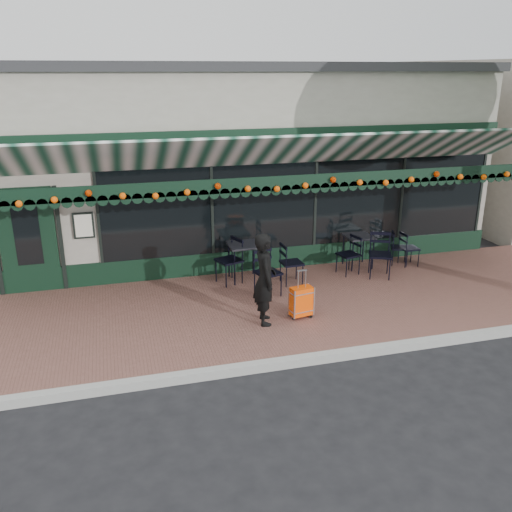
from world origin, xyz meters
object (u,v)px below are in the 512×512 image
object	(u,v)px
chair_a_right	(400,248)
chair_a_extra	(409,249)
chair_b_front	(268,273)
woman	(265,279)
chair_a_front	(380,255)
chair_b_right	(292,263)
chair_b_left	(229,261)
cafe_table_b	(244,248)
chair_a_left	(348,255)
cafe_table_a	(359,239)
suitcase	(301,302)

from	to	relation	value
chair_a_right	chair_a_extra	xyz separation A→B (m)	(0.19, -0.11, 0.01)
chair_a_extra	chair_b_front	bearing A→B (deg)	103.72
woman	chair_a_front	size ratio (longest dim) A/B	1.69
woman	chair_b_right	distance (m)	2.05
chair_a_front	chair_a_right	bearing A→B (deg)	59.12
chair_a_right	chair_a_extra	size ratio (longest dim) A/B	0.99
chair_b_left	chair_b_right	world-z (taller)	chair_b_left
cafe_table_b	chair_a_left	xyz separation A→B (m)	(2.36, -0.26, -0.30)
cafe_table_a	chair_a_right	xyz separation A→B (m)	(1.02, -0.11, -0.28)
chair_a_right	chair_b_right	size ratio (longest dim) A/B	0.89
suitcase	chair_a_right	size ratio (longest dim) A/B	1.16
cafe_table_b	chair_a_extra	distance (m)	3.99
woman	chair_a_right	xyz separation A→B (m)	(3.94, 2.16, -0.44)
chair_a_front	chair_b_front	size ratio (longest dim) A/B	1.05
suitcase	chair_a_front	bearing A→B (deg)	22.46
suitcase	chair_b_front	xyz separation A→B (m)	(-0.30, 1.17, 0.17)
chair_a_extra	chair_a_front	bearing A→B (deg)	117.05
chair_a_front	chair_b_left	distance (m)	3.35
chair_a_left	chair_a_right	size ratio (longest dim) A/B	1.10
woman	chair_b_left	world-z (taller)	woman
suitcase	chair_b_right	world-z (taller)	suitcase
cafe_table_a	chair_a_right	world-z (taller)	chair_a_right
cafe_table_a	chair_a_left	bearing A→B (deg)	-138.83
woman	chair_a_left	world-z (taller)	woman
suitcase	chair_a_right	distance (m)	3.87
cafe_table_a	chair_a_extra	distance (m)	1.26
cafe_table_b	chair_b_left	world-z (taller)	chair_b_left
cafe_table_a	chair_b_left	world-z (taller)	chair_b_left
suitcase	chair_a_left	size ratio (longest dim) A/B	1.05
cafe_table_b	chair_b_left	xyz separation A→B (m)	(-0.36, -0.09, -0.24)
woman	chair_b_front	xyz separation A→B (m)	(0.41, 1.19, -0.37)
suitcase	cafe_table_b	world-z (taller)	suitcase
woman	cafe_table_a	size ratio (longest dim) A/B	2.24
woman	cafe_table_a	distance (m)	3.71
chair_a_front	chair_a_extra	xyz separation A→B (m)	(1.03, 0.51, -0.09)
chair_b_right	chair_a_extra	bearing A→B (deg)	-85.44
chair_a_left	chair_b_front	bearing A→B (deg)	-84.65
chair_b_front	suitcase	bearing A→B (deg)	-92.02
suitcase	chair_a_extra	bearing A→B (deg)	20.70
woman	chair_a_right	bearing A→B (deg)	-54.13
chair_a_extra	suitcase	bearing A→B (deg)	121.40
cafe_table_a	chair_b_front	world-z (taller)	chair_b_front
suitcase	woman	bearing A→B (deg)	171.48
woman	chair_a_right	size ratio (longest dim) A/B	2.10
chair_a_front	chair_b_front	bearing A→B (deg)	-150.02
woman	suitcase	distance (m)	0.89
chair_a_front	suitcase	bearing A→B (deg)	-124.98
cafe_table_b	chair_a_right	world-z (taller)	cafe_table_b
suitcase	chair_a_front	world-z (taller)	chair_a_front
suitcase	chair_a_right	bearing A→B (deg)	23.56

